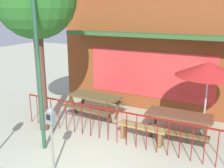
# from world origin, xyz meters

# --- Properties ---
(pub_storefront) EXTENTS (7.22, 1.26, 5.38)m
(pub_storefront) POSITION_xyz_m (0.00, 4.72, 2.67)
(pub_storefront) COLOR #532B17
(pub_storefront) RESTS_ON ground
(patio_fence_front) EXTENTS (6.09, 0.04, 0.97)m
(patio_fence_front) POSITION_xyz_m (0.00, 1.61, 0.66)
(patio_fence_front) COLOR maroon
(patio_fence_front) RESTS_ON ground
(picnic_table_left) EXTENTS (1.88, 1.47, 0.79)m
(picnic_table_left) POSITION_xyz_m (-1.39, 2.99, 0.61)
(picnic_table_left) COLOR brown
(picnic_table_left) RESTS_ON ground
(picnic_table_right) EXTENTS (1.85, 1.43, 0.79)m
(picnic_table_right) POSITION_xyz_m (1.59, 2.62, 0.61)
(picnic_table_right) COLOR brown
(picnic_table_right) RESTS_ON ground
(patio_umbrella) EXTENTS (1.79, 1.79, 2.25)m
(patio_umbrella) POSITION_xyz_m (2.21, 3.00, 2.04)
(patio_umbrella) COLOR black
(patio_umbrella) RESTS_ON ground
(patio_bench) EXTENTS (1.41, 0.35, 0.48)m
(patio_bench) POSITION_xyz_m (0.73, 2.00, 0.35)
(patio_bench) COLOR olive
(patio_bench) RESTS_ON ground
(parking_meter_near) EXTENTS (0.18, 0.17, 1.53)m
(parking_meter_near) POSITION_xyz_m (-0.57, -0.24, 1.18)
(parking_meter_near) COLOR gray
(parking_meter_near) RESTS_ON ground
(street_lamp) EXTENTS (0.28, 0.28, 4.20)m
(street_lamp) POSITION_xyz_m (-1.46, 0.45, 2.72)
(street_lamp) COLOR #214C35
(street_lamp) RESTS_ON ground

